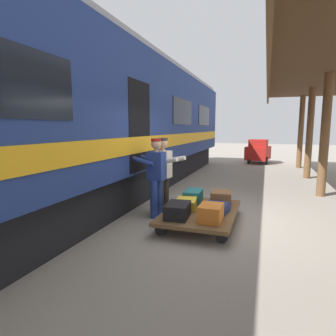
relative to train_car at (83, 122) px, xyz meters
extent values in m
plane|color=gray|center=(-3.40, 0.00, -2.06)|extent=(60.00, 60.00, 0.00)
cylinder|color=brown|center=(-5.72, -9.08, -0.36)|extent=(0.24, 0.24, 3.40)
cylinder|color=brown|center=(-5.72, -6.05, -0.36)|extent=(0.24, 0.24, 3.40)
cylinder|color=brown|center=(-5.72, -3.03, -0.36)|extent=(0.24, 0.24, 3.40)
cube|color=brown|center=(-4.17, 0.00, 1.19)|extent=(0.08, 18.96, 0.30)
cube|color=navy|center=(0.00, 0.00, 0.29)|extent=(3.00, 19.74, 2.90)
cube|color=black|center=(0.00, 0.00, -1.61)|extent=(2.55, 18.75, 0.90)
cube|color=#99999E|center=(0.00, 0.00, 1.84)|extent=(2.76, 19.34, 0.20)
cube|color=gold|center=(-1.51, 0.00, -0.51)|extent=(0.03, 19.34, 0.36)
cube|color=black|center=(-1.51, -6.91, 0.39)|extent=(0.02, 2.17, 0.84)
cube|color=black|center=(-1.51, -3.45, 0.39)|extent=(0.02, 2.17, 0.84)
cube|color=black|center=(-1.51, 3.45, 0.39)|extent=(0.02, 2.17, 0.84)
cube|color=black|center=(-1.45, 0.00, -0.11)|extent=(0.12, 1.10, 2.00)
cube|color=brown|center=(-3.00, 0.40, -1.82)|extent=(1.38, 2.16, 0.07)
cylinder|color=black|center=(-3.55, 1.26, -1.96)|extent=(0.21, 0.05, 0.21)
cylinder|color=black|center=(-2.45, 1.26, -1.96)|extent=(0.21, 0.05, 0.21)
cylinder|color=black|center=(-3.55, -0.46, -1.96)|extent=(0.21, 0.05, 0.21)
cylinder|color=black|center=(-2.45, -0.46, -1.96)|extent=(0.21, 0.05, 0.21)
cube|color=#CC6B23|center=(-3.31, 0.99, -1.64)|extent=(0.40, 0.53, 0.29)
cube|color=black|center=(-2.69, 0.99, -1.65)|extent=(0.45, 0.64, 0.26)
cube|color=#1E666B|center=(-2.69, -0.19, -1.65)|extent=(0.40, 0.60, 0.27)
cube|color=brown|center=(-3.31, -0.19, -1.64)|extent=(0.49, 0.58, 0.29)
cube|color=gold|center=(-2.69, 0.40, -1.68)|extent=(0.48, 0.59, 0.20)
cube|color=navy|center=(-3.31, 0.40, -1.70)|extent=(0.51, 0.50, 0.17)
cylinder|color=navy|center=(-2.01, 0.19, -1.65)|extent=(0.16, 0.16, 0.82)
cylinder|color=navy|center=(-1.98, 0.38, -1.65)|extent=(0.16, 0.16, 0.82)
cube|color=navy|center=(-1.99, 0.29, -0.94)|extent=(0.39, 0.27, 0.60)
cylinder|color=tan|center=(-1.99, 0.29, -0.61)|extent=(0.09, 0.09, 0.06)
sphere|color=tan|center=(-1.99, 0.29, -0.47)|extent=(0.22, 0.22, 0.22)
cylinder|color=#A51919|center=(-1.99, 0.29, -0.39)|extent=(0.21, 0.21, 0.06)
cylinder|color=navy|center=(-1.80, 0.09, -0.84)|extent=(0.54, 0.18, 0.21)
cylinder|color=navy|center=(-1.75, 0.41, -0.84)|extent=(0.54, 0.18, 0.21)
cylinder|color=#332D28|center=(-1.99, 0.03, -1.65)|extent=(0.16, 0.16, 0.82)
cylinder|color=#332D28|center=(-2.05, -0.16, -1.65)|extent=(0.16, 0.16, 0.82)
cube|color=silver|center=(-2.02, -0.07, -0.94)|extent=(0.40, 0.31, 0.60)
cylinder|color=tan|center=(-2.02, -0.07, -0.61)|extent=(0.09, 0.09, 0.06)
sphere|color=tan|center=(-2.02, -0.07, -0.47)|extent=(0.22, 0.22, 0.22)
cylinder|color=#332D28|center=(-2.02, -0.07, -0.39)|extent=(0.21, 0.21, 0.06)
cylinder|color=silver|center=(-2.19, 0.15, -0.84)|extent=(0.54, 0.23, 0.21)
cylinder|color=silver|center=(-2.28, -0.16, -0.84)|extent=(0.54, 0.23, 0.21)
cube|color=#B21E19|center=(-3.79, -10.43, -1.51)|extent=(1.37, 1.86, 0.70)
cube|color=#B21E19|center=(-3.79, -10.08, -1.01)|extent=(1.00, 0.84, 0.50)
cylinder|color=black|center=(-4.24, -9.83, -1.86)|extent=(0.12, 0.40, 0.40)
cylinder|color=black|center=(-3.34, -9.83, -1.86)|extent=(0.12, 0.40, 0.40)
cylinder|color=black|center=(-4.24, -11.03, -1.86)|extent=(0.12, 0.40, 0.40)
cylinder|color=black|center=(-3.34, -11.03, -1.86)|extent=(0.12, 0.40, 0.40)
camera|label=1|loc=(-4.19, 5.90, -0.13)|focal=30.52mm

